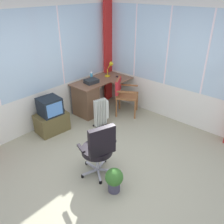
{
  "coord_description": "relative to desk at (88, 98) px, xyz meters",
  "views": [
    {
      "loc": [
        -2.32,
        -2.01,
        2.76
      ],
      "look_at": [
        0.44,
        0.42,
        0.8
      ],
      "focal_mm": 37.84,
      "sensor_mm": 36.0,
      "label": 1
    }
  ],
  "objects": [
    {
      "name": "paper_tray",
      "position": [
        0.13,
        -0.02,
        0.4
      ],
      "size": [
        0.33,
        0.26,
        0.09
      ],
      "primitive_type": "cube",
      "rotation": [
        0.0,
        0.0,
        -0.12
      ],
      "color": "#23282B",
      "rests_on": "desk"
    },
    {
      "name": "ground",
      "position": [
        -1.12,
        -1.79,
        -0.44
      ],
      "size": [
        5.48,
        5.26,
        0.06
      ],
      "primitive_type": "cube",
      "color": "#9D9B7F"
    },
    {
      "name": "desk_lamp",
      "position": [
        0.8,
        -0.04,
        0.59
      ],
      "size": [
        0.23,
        0.2,
        0.37
      ],
      "color": "yellow",
      "rests_on": "desk"
    },
    {
      "name": "potted_plant",
      "position": [
        -1.45,
        -2.09,
        -0.19
      ],
      "size": [
        0.27,
        0.27,
        0.41
      ],
      "color": "#413F54",
      "rests_on": "ground"
    },
    {
      "name": "desk",
      "position": [
        0.0,
        0.0,
        0.0
      ],
      "size": [
        1.4,
        0.84,
        0.77
      ],
      "color": "brown",
      "rests_on": "ground"
    },
    {
      "name": "curtain_corner",
      "position": [
        1.02,
        0.24,
        0.84
      ],
      "size": [
        0.3,
        0.08,
        2.51
      ],
      "primitive_type": "cube",
      "rotation": [
        0.0,
        0.0,
        0.03
      ],
      "color": "red",
      "rests_on": "ground"
    },
    {
      "name": "space_heater",
      "position": [
        -0.18,
        -0.63,
        -0.09
      ],
      "size": [
        0.37,
        0.24,
        0.64
      ],
      "color": "silver",
      "rests_on": "ground"
    },
    {
      "name": "east_window_panel",
      "position": [
        1.15,
        -1.79,
        0.89
      ],
      "size": [
        0.07,
        4.26,
        2.61
      ],
      "color": "white",
      "rests_on": "ground"
    },
    {
      "name": "spray_bottle",
      "position": [
        0.31,
        0.16,
        0.45
      ],
      "size": [
        0.06,
        0.06,
        0.22
      ],
      "color": "#46A9D2",
      "rests_on": "desk"
    },
    {
      "name": "north_window_panel",
      "position": [
        -1.12,
        0.37,
        0.89
      ],
      "size": [
        4.48,
        0.07,
        2.61
      ],
      "color": "white",
      "rests_on": "ground"
    },
    {
      "name": "tv_remote",
      "position": [
        0.83,
        -0.25,
        0.36
      ],
      "size": [
        0.08,
        0.16,
        0.02
      ],
      "primitive_type": "cube",
      "rotation": [
        0.0,
        0.0,
        -0.27
      ],
      "color": "black",
      "rests_on": "desk"
    },
    {
      "name": "wooden_armchair",
      "position": [
        0.57,
        -0.6,
        0.16
      ],
      "size": [
        0.66,
        0.66,
        0.89
      ],
      "color": "brown",
      "rests_on": "ground"
    },
    {
      "name": "tv_on_stand",
      "position": [
        -1.04,
        0.01,
        -0.07
      ],
      "size": [
        0.68,
        0.5,
        0.77
      ],
      "color": "brown",
      "rests_on": "ground"
    },
    {
      "name": "office_chair",
      "position": [
        -1.34,
        -1.69,
        0.13
      ],
      "size": [
        0.63,
        0.59,
        0.96
      ],
      "color": "#B7B7BF",
      "rests_on": "ground"
    }
  ]
}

